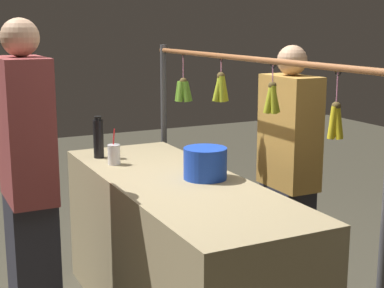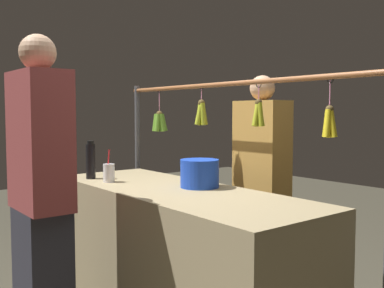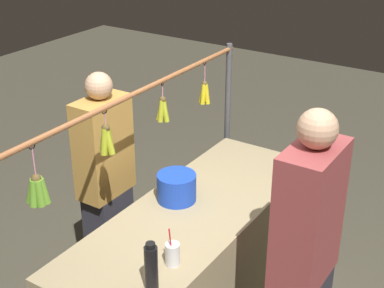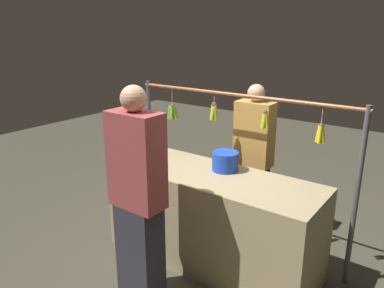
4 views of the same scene
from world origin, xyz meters
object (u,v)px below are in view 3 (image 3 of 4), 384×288
at_px(drink_cup, 173,254).
at_px(vendor_person, 106,188).
at_px(blue_bucket, 177,187).
at_px(customer_person, 303,270).
at_px(water_bottle, 151,268).

xyz_separation_m(drink_cup, vendor_person, (-0.53, -0.92, -0.15)).
bearing_deg(blue_bucket, vendor_person, -89.09).
bearing_deg(drink_cup, vendor_person, -120.24).
bearing_deg(customer_person, vendor_person, -97.52).
height_order(blue_bucket, drink_cup, drink_cup).
relative_size(drink_cup, customer_person, 0.12).
xyz_separation_m(water_bottle, blue_bucket, (-0.76, -0.37, -0.04)).
relative_size(blue_bucket, customer_person, 0.14).
distance_m(drink_cup, customer_person, 0.68).
height_order(water_bottle, customer_person, customer_person).
bearing_deg(drink_cup, customer_person, 120.13).
xyz_separation_m(water_bottle, vendor_person, (-0.75, -0.94, -0.22)).
bearing_deg(blue_bucket, customer_person, 77.42).
bearing_deg(water_bottle, vendor_person, -128.51).
relative_size(vendor_person, customer_person, 0.91).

